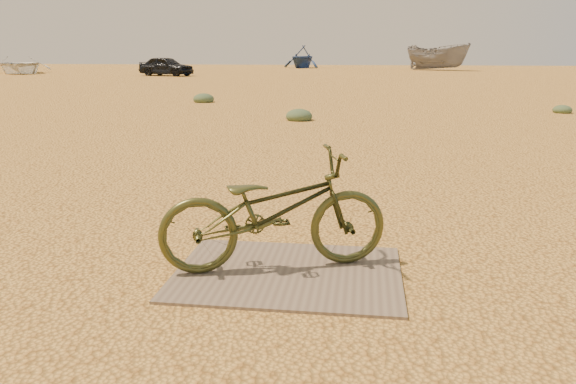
# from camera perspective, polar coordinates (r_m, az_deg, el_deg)

# --- Properties ---
(ground) EXTENTS (120.00, 120.00, 0.00)m
(ground) POSITION_cam_1_polar(r_m,az_deg,el_deg) (4.77, 6.03, -5.89)
(ground) COLOR #E2AB4D
(ground) RESTS_ON ground
(plywood_board) EXTENTS (1.68, 1.27, 0.02)m
(plywood_board) POSITION_cam_1_polar(r_m,az_deg,el_deg) (4.25, 0.00, -8.23)
(plywood_board) COLOR #756450
(plywood_board) RESTS_ON ground
(bicycle) EXTENTS (1.82, 1.11, 0.90)m
(bicycle) POSITION_cam_1_polar(r_m,az_deg,el_deg) (4.18, -1.41, -1.90)
(bicycle) COLOR #40431E
(bicycle) RESTS_ON plywood_board
(car) EXTENTS (3.87, 2.40, 1.23)m
(car) POSITION_cam_1_polar(r_m,az_deg,el_deg) (38.03, -12.27, 12.39)
(car) COLOR black
(car) RESTS_ON ground
(boat_near_left) EXTENTS (6.37, 7.02, 1.19)m
(boat_near_left) POSITION_cam_1_polar(r_m,az_deg,el_deg) (45.26, -25.63, 11.56)
(boat_near_left) COLOR silver
(boat_near_left) RESTS_ON ground
(boat_far_left) EXTENTS (4.46, 4.81, 2.08)m
(boat_far_left) POSITION_cam_1_polar(r_m,az_deg,el_deg) (53.64, 1.46, 13.60)
(boat_far_left) COLOR navy
(boat_far_left) RESTS_ON ground
(boat_mid_right) EXTENTS (5.83, 4.93, 2.18)m
(boat_mid_right) POSITION_cam_1_polar(r_m,az_deg,el_deg) (48.99, 14.94, 13.13)
(boat_mid_right) COLOR slate
(boat_mid_right) RESTS_ON ground
(kale_a) EXTENTS (0.64, 0.64, 0.35)m
(kale_a) POSITION_cam_1_polar(r_m,az_deg,el_deg) (13.55, 1.13, 7.30)
(kale_a) COLOR #4C6042
(kale_a) RESTS_ON ground
(kale_b) EXTENTS (0.49, 0.49, 0.27)m
(kale_b) POSITION_cam_1_polar(r_m,az_deg,el_deg) (16.83, 26.07, 7.23)
(kale_b) COLOR #4C6042
(kale_b) RESTS_ON ground
(kale_c) EXTENTS (0.67, 0.67, 0.37)m
(kale_c) POSITION_cam_1_polar(r_m,az_deg,el_deg) (18.49, -8.56, 9.01)
(kale_c) COLOR #4C6042
(kale_c) RESTS_ON ground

